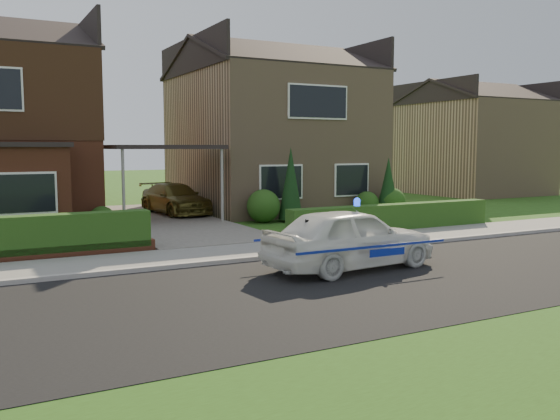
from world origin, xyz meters
TOP-DOWN VIEW (x-y plane):
  - ground at (0.00, 0.00)m, footprint 120.00×120.00m
  - road at (0.00, 0.00)m, footprint 60.00×6.00m
  - kerb at (0.00, 3.05)m, footprint 60.00×0.16m
  - sidewalk at (0.00, 4.10)m, footprint 60.00×2.00m
  - grass_verge at (0.00, -5.00)m, footprint 60.00×4.00m
  - driveway at (0.00, 11.00)m, footprint 3.80×12.00m
  - house_right at (5.80, 13.99)m, footprint 7.50×8.06m
  - carport_link at (0.00, 10.95)m, footprint 3.80×3.00m
  - hedge_right at (5.80, 5.35)m, footprint 7.50×0.55m
  - shrub_left_mid at (-4.00, 9.30)m, footprint 1.32×1.32m
  - shrub_left_near at (-2.40, 9.60)m, footprint 0.84×0.84m
  - shrub_right_near at (3.20, 9.40)m, footprint 1.20×1.20m
  - shrub_right_mid at (7.80, 9.50)m, footprint 0.96×0.96m
  - shrub_right_far at (8.80, 9.20)m, footprint 1.08×1.08m
  - conifer_a at (4.20, 9.20)m, footprint 0.90×0.90m
  - conifer_b at (8.60, 9.20)m, footprint 0.90×0.90m
  - neighbour_right at (20.00, 16.00)m, footprint 6.50×7.00m
  - police_car at (1.29, 1.20)m, footprint 3.71×4.18m
  - driveway_car at (1.00, 12.72)m, footprint 2.10×4.16m
  - potted_plant_b at (-2.90, 8.75)m, footprint 0.47×0.44m
  - potted_plant_c at (-2.50, 6.43)m, footprint 0.48×0.48m

SIDE VIEW (x-z plane):
  - ground at x=0.00m, z-range 0.00..0.00m
  - road at x=0.00m, z-range -0.01..0.01m
  - grass_verge at x=0.00m, z-range -0.01..0.01m
  - hedge_right at x=5.80m, z-range -0.40..0.40m
  - sidewalk at x=0.00m, z-range 0.00..0.10m
  - kerb at x=0.00m, z-range 0.00..0.12m
  - driveway at x=0.00m, z-range 0.00..0.12m
  - potted_plant_b at x=-2.90m, z-range 0.00..0.67m
  - potted_plant_c at x=-2.50m, z-range 0.00..0.75m
  - shrub_left_near at x=-2.40m, z-range 0.00..0.84m
  - shrub_right_mid at x=7.80m, z-range 0.00..0.96m
  - shrub_right_far at x=8.80m, z-range 0.00..1.08m
  - shrub_right_near at x=3.20m, z-range 0.00..1.20m
  - shrub_left_mid at x=-4.00m, z-range 0.00..1.32m
  - police_car at x=1.29m, z-range -0.08..1.46m
  - driveway_car at x=1.00m, z-range 0.12..1.28m
  - conifer_b at x=8.60m, z-range 0.00..2.20m
  - conifer_a at x=4.20m, z-range 0.00..2.60m
  - neighbour_right at x=20.00m, z-range 0.00..5.20m
  - carport_link at x=0.00m, z-range 1.27..4.04m
  - house_right at x=5.80m, z-range 0.04..7.29m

